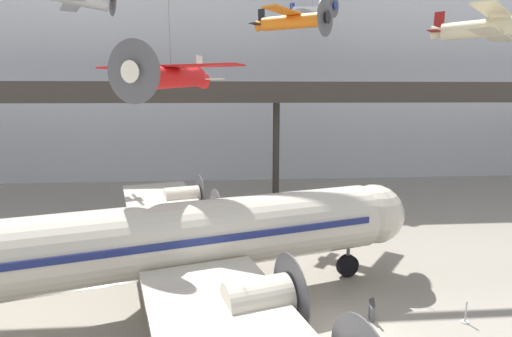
# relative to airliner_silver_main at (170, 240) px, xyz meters

# --- Properties ---
(ground_plane) EXTENTS (260.00, 260.00, 0.00)m
(ground_plane) POSITION_rel_airliner_silver_main_xyz_m (7.93, -2.80, -3.55)
(ground_plane) COLOR gray
(hangar_back_wall) EXTENTS (140.00, 3.00, 29.49)m
(hangar_back_wall) POSITION_rel_airliner_silver_main_xyz_m (7.93, 30.81, 11.19)
(hangar_back_wall) COLOR silver
(hangar_back_wall) RESTS_ON ground
(mezzanine_walkway) EXTENTS (110.00, 3.20, 11.55)m
(mezzanine_walkway) POSITION_rel_airliner_silver_main_xyz_m (7.93, 21.67, 6.27)
(mezzanine_walkway) COLOR #38332D
(mezzanine_walkway) RESTS_ON ground
(airliner_silver_main) EXTENTS (26.66, 30.95, 10.22)m
(airliner_silver_main) POSITION_rel_airliner_silver_main_xyz_m (0.00, 0.00, 0.00)
(airliner_silver_main) COLOR beige
(airliner_silver_main) RESTS_ON ground
(suspended_plane_red_highwing) EXTENTS (8.62, 7.60, 13.15)m
(suspended_plane_red_highwing) POSITION_rel_airliner_silver_main_xyz_m (-0.32, 5.16, 7.88)
(suspended_plane_red_highwing) COLOR red
(suspended_plane_cream_biplane) EXTENTS (8.20, 8.24, 9.74)m
(suspended_plane_cream_biplane) POSITION_rel_airliner_silver_main_xyz_m (22.44, 11.54, 11.76)
(suspended_plane_cream_biplane) COLOR beige
(suspended_plane_white_twin) EXTENTS (5.52, 5.81, 5.38)m
(suspended_plane_white_twin) POSITION_rel_airliner_silver_main_xyz_m (11.95, 25.31, 15.36)
(suspended_plane_white_twin) COLOR silver
(suspended_plane_orange_highwing) EXTENTS (6.22, 6.63, 8.82)m
(suspended_plane_orange_highwing) POSITION_rel_airliner_silver_main_xyz_m (7.79, 13.01, 12.27)
(suspended_plane_orange_highwing) COLOR orange
(stanchion_barrier) EXTENTS (0.36, 0.36, 1.08)m
(stanchion_barrier) POSITION_rel_airliner_silver_main_xyz_m (13.70, -2.28, -3.23)
(stanchion_barrier) COLOR #B2B5BA
(stanchion_barrier) RESTS_ON ground
(info_sign_pedestal) EXTENTS (0.16, 0.78, 1.24)m
(info_sign_pedestal) POSITION_rel_airliner_silver_main_xyz_m (9.41, -1.79, -3.10)
(info_sign_pedestal) COLOR #4C4C51
(info_sign_pedestal) RESTS_ON ground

